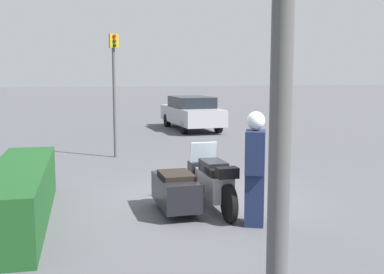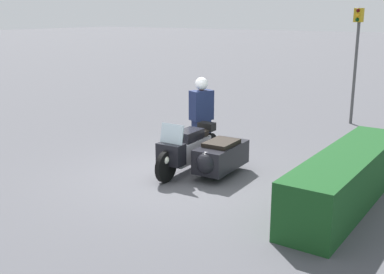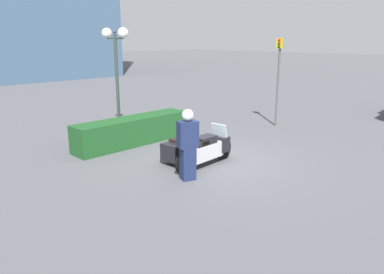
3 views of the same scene
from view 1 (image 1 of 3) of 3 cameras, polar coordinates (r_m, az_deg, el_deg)
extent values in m
plane|color=#4C4C51|center=(9.47, 0.84, -7.66)|extent=(160.00, 160.00, 0.00)
cylinder|color=black|center=(9.75, 0.96, -5.25)|extent=(0.65, 0.13, 0.65)
cylinder|color=black|center=(8.15, 4.41, -7.85)|extent=(0.65, 0.13, 0.65)
cylinder|color=black|center=(8.62, -1.79, -7.47)|extent=(0.51, 0.12, 0.50)
cube|color=#B7B7BC|center=(8.92, 2.53, -5.64)|extent=(1.24, 0.46, 0.45)
cube|color=black|center=(8.85, 2.54, -3.59)|extent=(0.68, 0.41, 0.24)
cube|color=black|center=(8.59, 3.11, -4.07)|extent=(0.51, 0.40, 0.12)
cube|color=black|center=(9.54, 1.27, -4.20)|extent=(0.34, 0.56, 0.44)
cube|color=silver|center=(9.42, 1.35, -1.79)|extent=(0.14, 0.53, 0.40)
sphere|color=white|center=(9.76, 0.89, -4.33)|extent=(0.18, 0.18, 0.18)
cube|color=black|center=(8.63, -1.88, -6.42)|extent=(1.41, 0.70, 0.50)
sphere|color=black|center=(9.18, -2.74, -5.41)|extent=(0.47, 0.48, 0.47)
cube|color=black|center=(8.57, -1.89, -4.54)|extent=(0.78, 0.58, 0.09)
cube|color=black|center=(8.14, 4.18, -4.24)|extent=(0.26, 0.37, 0.18)
cube|color=#192347|center=(8.03, 7.41, -7.29)|extent=(0.45, 0.42, 0.88)
cube|color=#192347|center=(7.86, 7.51, -1.75)|extent=(0.59, 0.48, 0.69)
sphere|color=tan|center=(7.80, 7.57, 1.63)|extent=(0.24, 0.24, 0.24)
sphere|color=white|center=(7.80, 7.58, 1.93)|extent=(0.30, 0.30, 0.30)
cube|color=#19471E|center=(8.61, -19.75, -6.43)|extent=(4.36, 0.91, 0.94)
cylinder|color=#4C4C4C|center=(14.34, -9.18, 3.96)|extent=(0.09, 0.09, 3.21)
cube|color=#B79319|center=(14.29, -9.26, 11.19)|extent=(0.20, 0.29, 0.40)
sphere|color=red|center=(14.23, -9.18, 11.73)|extent=(0.11, 0.11, 0.11)
sphere|color=#462D06|center=(14.22, -9.17, 11.21)|extent=(0.11, 0.11, 0.11)
sphere|color=#07350F|center=(14.21, -9.16, 10.69)|extent=(0.11, 0.11, 0.11)
cube|color=#9E9EA3|center=(21.20, -0.06, 2.63)|extent=(4.63, 2.06, 0.69)
cube|color=black|center=(21.15, -0.06, 4.19)|extent=(2.46, 1.75, 0.47)
cylinder|color=black|center=(22.36, -2.96, 2.00)|extent=(0.63, 0.25, 0.62)
cylinder|color=black|center=(22.78, 0.70, 2.11)|extent=(0.63, 0.25, 0.62)
cylinder|color=black|center=(19.68, -0.94, 1.24)|extent=(0.63, 0.25, 0.62)
cylinder|color=black|center=(20.15, 3.15, 1.38)|extent=(0.63, 0.25, 0.62)
camera|label=2|loc=(16.90, -24.64, 9.75)|focal=45.00mm
camera|label=3|loc=(9.43, 73.50, 9.11)|focal=35.00mm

